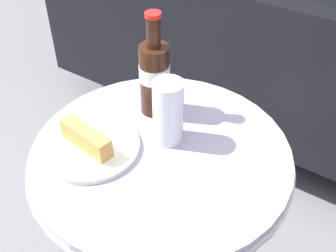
{
  "coord_description": "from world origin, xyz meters",
  "views": [
    {
      "loc": [
        0.39,
        -0.56,
        1.42
      ],
      "look_at": [
        0.0,
        0.03,
        0.83
      ],
      "focal_mm": 45.0,
      "sensor_mm": 36.0,
      "label": 1
    }
  ],
  "objects_px": {
    "bistro_table": "(162,218)",
    "drinking_glass": "(168,114)",
    "cola_bottle_left": "(155,75)",
    "lunch_plate_near": "(89,144)"
  },
  "relations": [
    {
      "from": "cola_bottle_left",
      "to": "lunch_plate_near",
      "type": "bearing_deg",
      "value": -101.13
    },
    {
      "from": "cola_bottle_left",
      "to": "lunch_plate_near",
      "type": "relative_size",
      "value": 1.17
    },
    {
      "from": "bistro_table",
      "to": "drinking_glass",
      "type": "xyz_separation_m",
      "value": [
        -0.01,
        0.04,
        0.31
      ]
    },
    {
      "from": "bistro_table",
      "to": "lunch_plate_near",
      "type": "height_order",
      "value": "lunch_plate_near"
    },
    {
      "from": "bistro_table",
      "to": "drinking_glass",
      "type": "bearing_deg",
      "value": 101.47
    },
    {
      "from": "bistro_table",
      "to": "lunch_plate_near",
      "type": "xyz_separation_m",
      "value": [
        -0.13,
        -0.08,
        0.26
      ]
    },
    {
      "from": "cola_bottle_left",
      "to": "bistro_table",
      "type": "bearing_deg",
      "value": -50.48
    },
    {
      "from": "cola_bottle_left",
      "to": "drinking_glass",
      "type": "height_order",
      "value": "cola_bottle_left"
    },
    {
      "from": "cola_bottle_left",
      "to": "drinking_glass",
      "type": "relative_size",
      "value": 1.69
    },
    {
      "from": "bistro_table",
      "to": "drinking_glass",
      "type": "relative_size",
      "value": 5.1
    }
  ]
}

